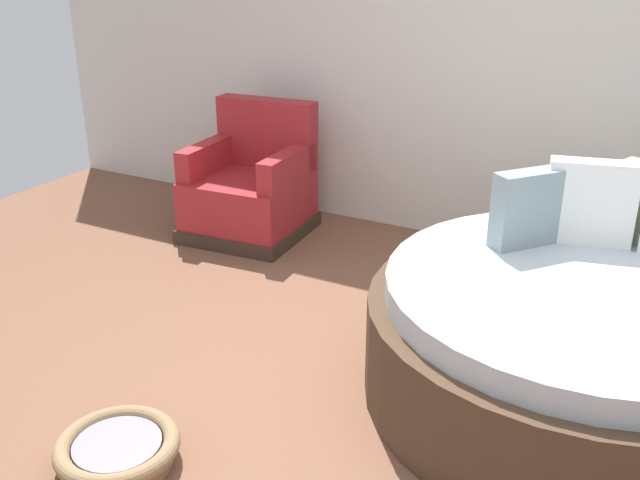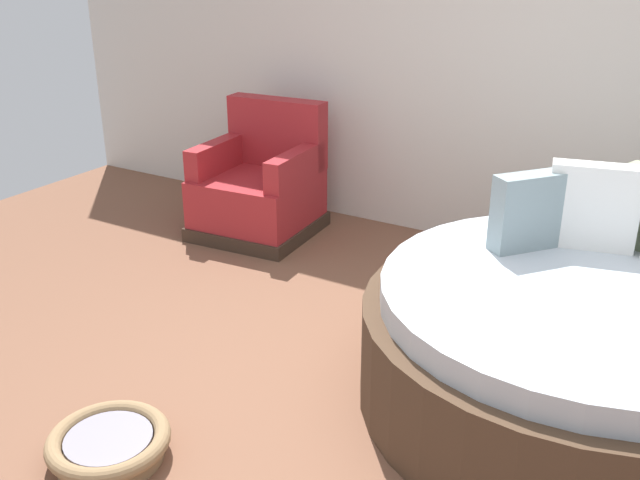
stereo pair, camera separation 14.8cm
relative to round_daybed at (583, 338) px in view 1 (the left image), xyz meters
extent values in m
cube|color=brown|center=(-0.76, -0.71, -0.32)|extent=(8.00, 8.00, 0.02)
cube|color=silver|center=(-0.76, 1.69, 1.01)|extent=(8.00, 0.12, 2.65)
cylinder|color=#473323|center=(0.00, -0.01, -0.07)|extent=(1.98, 1.98, 0.49)
cylinder|color=#B2BCC6|center=(0.00, -0.01, 0.23)|extent=(1.82, 1.82, 0.12)
cube|color=white|center=(-0.11, 0.44, 0.50)|extent=(0.43, 0.21, 0.42)
cube|color=gray|center=(-0.37, 0.28, 0.48)|extent=(0.33, 0.37, 0.38)
cube|color=#38281E|center=(-2.49, 0.97, -0.26)|extent=(0.86, 0.86, 0.10)
cube|color=#A32328|center=(-2.49, 0.97, -0.04)|extent=(0.82, 0.82, 0.34)
cube|color=#A32328|center=(-2.52, 1.28, 0.38)|extent=(0.77, 0.22, 0.50)
cube|color=#A32328|center=(-2.81, 0.94, 0.24)|extent=(0.17, 0.69, 0.22)
cube|color=#A32328|center=(-2.17, 0.99, 0.24)|extent=(0.17, 0.69, 0.22)
cylinder|color=#8E704C|center=(-1.56, -1.40, -0.28)|extent=(0.44, 0.44, 0.06)
torus|color=#8E704C|center=(-1.56, -1.40, -0.22)|extent=(0.51, 0.51, 0.07)
cylinder|color=gray|center=(-1.56, -1.40, -0.23)|extent=(0.36, 0.36, 0.05)
camera|label=1|loc=(0.30, -3.09, 1.69)|focal=40.22mm
camera|label=2|loc=(0.43, -3.02, 1.69)|focal=40.22mm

